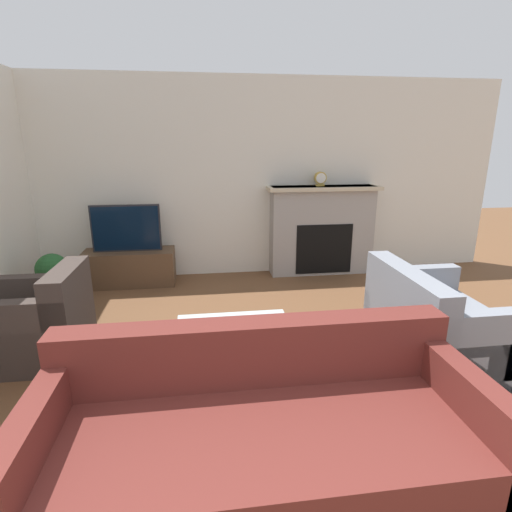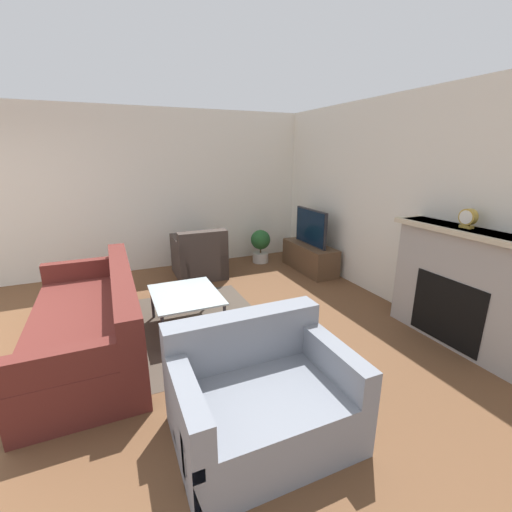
# 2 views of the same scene
# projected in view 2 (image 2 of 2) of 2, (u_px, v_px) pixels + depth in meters

# --- Properties ---
(wall_back) EXTENTS (7.96, 0.06, 2.70)m
(wall_back) POSITION_uv_depth(u_px,v_px,m) (384.00, 201.00, 4.67)
(wall_back) COLOR silver
(wall_back) RESTS_ON ground_plane
(wall_left) EXTENTS (0.06, 8.15, 2.70)m
(wall_left) POSITION_uv_depth(u_px,v_px,m) (160.00, 191.00, 5.87)
(wall_left) COLOR silver
(wall_left) RESTS_ON ground_plane
(area_rug) EXTENTS (2.11, 1.94, 0.00)m
(area_rug) POSITION_uv_depth(u_px,v_px,m) (184.00, 328.00, 4.04)
(area_rug) COLOR #4C4238
(area_rug) RESTS_ON ground_plane
(fireplace) EXTENTS (1.58, 0.37, 1.26)m
(fireplace) POSITION_uv_depth(u_px,v_px,m) (461.00, 286.00, 3.56)
(fireplace) COLOR #9E9993
(fireplace) RESTS_ON ground_plane
(tv_stand) EXTENTS (1.18, 0.44, 0.46)m
(tv_stand) POSITION_uv_depth(u_px,v_px,m) (310.00, 257.00, 5.98)
(tv_stand) COLOR brown
(tv_stand) RESTS_ON ground_plane
(tv) EXTENTS (0.88, 0.06, 0.61)m
(tv) POSITION_uv_depth(u_px,v_px,m) (311.00, 227.00, 5.82)
(tv) COLOR #232328
(tv) RESTS_ON tv_stand
(couch_sectional) EXTENTS (2.39, 0.99, 0.82)m
(couch_sectional) POSITION_uv_depth(u_px,v_px,m) (91.00, 324.00, 3.54)
(couch_sectional) COLOR #5B231E
(couch_sectional) RESTS_ON ground_plane
(couch_loveseat) EXTENTS (0.92, 1.22, 0.82)m
(couch_loveseat) POSITION_uv_depth(u_px,v_px,m) (260.00, 398.00, 2.45)
(couch_loveseat) COLOR gray
(couch_loveseat) RESTS_ON ground_plane
(armchair_by_window) EXTENTS (0.87, 0.78, 0.82)m
(armchair_by_window) POSITION_uv_depth(u_px,v_px,m) (199.00, 259.00, 5.68)
(armchair_by_window) COLOR #3D332D
(armchair_by_window) RESTS_ON ground_plane
(coffee_table) EXTENTS (0.91, 0.74, 0.43)m
(coffee_table) POSITION_uv_depth(u_px,v_px,m) (186.00, 297.00, 3.95)
(coffee_table) COLOR #333338
(coffee_table) RESTS_ON ground_plane
(potted_plant) EXTENTS (0.36, 0.36, 0.62)m
(potted_plant) POSITION_uv_depth(u_px,v_px,m) (261.00, 244.00, 6.38)
(potted_plant) COLOR beige
(potted_plant) RESTS_ON ground_plane
(mantel_clock) EXTENTS (0.17, 0.07, 0.20)m
(mantel_clock) POSITION_uv_depth(u_px,v_px,m) (468.00, 218.00, 3.41)
(mantel_clock) COLOR #B79338
(mantel_clock) RESTS_ON fireplace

